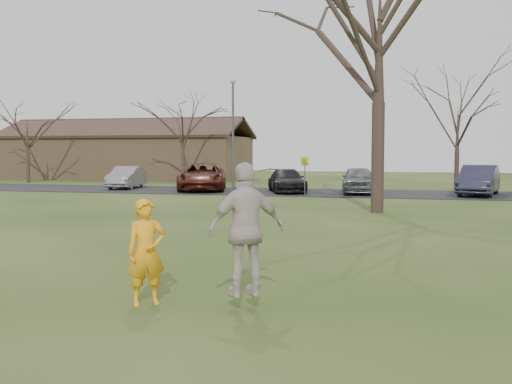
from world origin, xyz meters
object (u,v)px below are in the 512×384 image
car_1 (126,177)px  catching_play (246,229)px  player_defender (146,252)px  big_tree (380,28)px  building (127,156)px  car_4 (359,180)px  car_2 (202,177)px  car_3 (287,181)px  car_5 (479,180)px  lamp_post (233,121)px

car_1 → catching_play: (14.60, -25.19, 0.49)m
player_defender → big_tree: (2.77, 14.81, 6.18)m
car_1 → building: building is taller
catching_play → building: building is taller
car_1 → car_4: car_4 is taller
car_2 → car_3: 5.10m
car_1 → car_5: car_5 is taller
car_5 → building: building is taller
car_1 → car_3: 10.35m
car_2 → building: bearing=114.9°
car_3 → lamp_post: lamp_post is taller
car_2 → car_5: 15.31m
car_1 → big_tree: big_tree is taller
car_3 → building: (-16.53, 13.36, 1.25)m
car_3 → car_5: bearing=-18.7°
lamp_post → car_1: bearing=159.2°
building → big_tree: bearing=-46.3°
building → catching_play: bearing=-61.1°
car_5 → lamp_post: (-12.75, -2.25, 3.14)m
big_tree → player_defender: bearing=-100.6°
car_2 → car_5: car_2 is taller
car_4 → catching_play: catching_play is taller
car_1 → car_3: bearing=-13.5°
big_tree → catching_play: bearing=-94.6°
player_defender → building: bearing=80.3°
building → car_3: bearing=-39.0°
lamp_post → big_tree: big_tree is taller
player_defender → car_3: bearing=59.7°
car_5 → building: bearing=166.8°
building → lamp_post: bearing=-47.9°
car_4 → lamp_post: lamp_post is taller
lamp_post → big_tree: (8.00, -7.50, 3.03)m
car_5 → lamp_post: size_ratio=0.77×
catching_play → lamp_post: bearing=107.0°
player_defender → car_1: (-13.03, 25.27, -0.10)m
car_3 → lamp_post: 4.66m
car_5 → catching_play: bearing=-90.5°
car_1 → big_tree: bearing=-42.4°
player_defender → car_5: player_defender is taller
car_3 → car_5: size_ratio=0.93×
car_2 → car_3: bearing=-17.6°
car_2 → car_5: bearing=-16.1°
car_2 → car_3: (5.09, -0.15, -0.15)m
car_2 → car_4: (9.10, -0.19, -0.05)m
car_4 → catching_play: (0.27, -24.32, 0.43)m
car_4 → car_5: bearing=-5.5°
player_defender → car_4: size_ratio=0.37×
car_1 → big_tree: 19.96m
car_2 → lamp_post: size_ratio=0.91×
car_2 → lamp_post: lamp_post is taller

